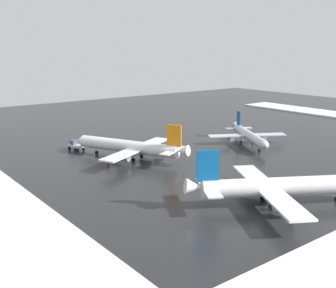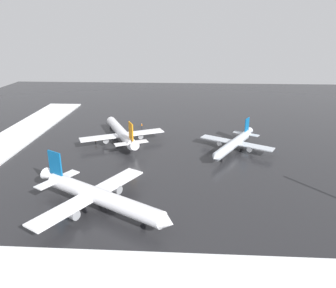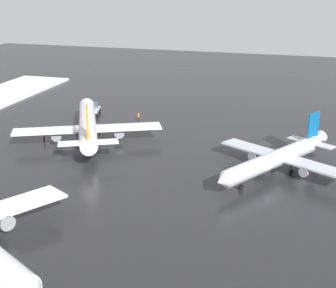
# 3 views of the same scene
# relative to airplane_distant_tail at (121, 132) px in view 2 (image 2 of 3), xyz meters

# --- Properties ---
(ground_plane) EXTENTS (240.00, 240.00, 0.00)m
(ground_plane) POSITION_rel_airplane_distant_tail_xyz_m (32.24, -10.29, -3.05)
(ground_plane) COLOR #232326
(airplane_distant_tail) EXTENTS (24.74, 29.09, 9.22)m
(airplane_distant_tail) POSITION_rel_airplane_distant_tail_xyz_m (0.00, 0.00, 0.00)
(airplane_distant_tail) COLOR white
(airplane_distant_tail) RESTS_ON ground_plane
(airplane_parked_portside) EXTENTS (20.28, 23.72, 7.76)m
(airplane_parked_portside) POSITION_rel_airplane_distant_tail_xyz_m (33.62, -6.80, -0.48)
(airplane_parked_portside) COLOR silver
(airplane_parked_portside) RESTS_ON ground_plane
(airplane_foreground_jet) EXTENTS (29.98, 25.65, 9.85)m
(airplane_foreground_jet) POSITION_rel_airplane_distant_tail_xyz_m (3.54, -40.20, 0.21)
(airplane_foreground_jet) COLOR white
(airplane_foreground_jet) RESTS_ON ground_plane
(pushback_tug) EXTENTS (3.26, 5.00, 2.50)m
(pushback_tug) POSITION_rel_airplane_distant_tail_xyz_m (-6.25, 16.44, -1.76)
(pushback_tug) COLOR silver
(pushback_tug) RESTS_ON ground_plane
(ground_crew_beside_wing) EXTENTS (0.36, 0.36, 1.71)m
(ground_crew_beside_wing) POSITION_rel_airplane_distant_tail_xyz_m (4.42, 14.45, -2.08)
(ground_crew_beside_wing) COLOR black
(ground_crew_beside_wing) RESTS_ON ground_plane
(ground_crew_by_nose_gear) EXTENTS (0.36, 0.36, 1.71)m
(ground_crew_by_nose_gear) POSITION_rel_airplane_distant_tail_xyz_m (-7.52, -2.39, -2.08)
(ground_crew_by_nose_gear) COLOR black
(ground_crew_by_nose_gear) RESTS_ON ground_plane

